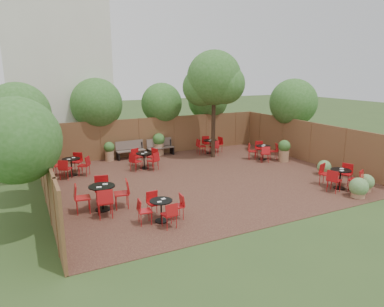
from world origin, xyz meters
name	(u,v)px	position (x,y,z in m)	size (l,w,h in m)	color
ground	(201,179)	(0.00, 0.00, 0.00)	(80.00, 80.00, 0.00)	#354F23
courtyard_paving	(201,178)	(0.00, 0.00, 0.01)	(12.00, 10.00, 0.02)	#391D17
fence_back	(158,136)	(0.00, 5.00, 1.00)	(12.00, 0.08, 2.00)	brown
fence_left	(45,174)	(-6.00, 0.00, 1.00)	(0.08, 10.00, 2.00)	brown
fence_right	(310,142)	(6.00, 0.00, 1.00)	(0.08, 10.00, 2.00)	brown
neighbour_building	(58,78)	(-4.50, 8.00, 4.00)	(5.00, 4.00, 8.00)	silver
overhang_foliage	(145,108)	(-1.30, 3.15, 2.72)	(15.71, 10.62, 2.59)	#2D5E1E
courtyard_tree	(214,81)	(2.26, 2.96, 3.90)	(2.83, 2.74, 5.40)	black
park_bench_left	(130,149)	(-1.66, 4.62, 0.49)	(1.49, 0.54, 0.91)	brown
park_bench_right	(160,147)	(-0.03, 4.62, 0.48)	(1.47, 0.56, 0.89)	brown
bistro_tables	(185,168)	(-0.63, 0.29, 0.45)	(10.58, 8.81, 0.95)	black
planters	(152,149)	(-0.83, 3.70, 0.61)	(11.22, 4.67, 1.17)	#9A6E4D
low_shrubs	(349,180)	(4.50, -3.61, 0.34)	(1.66, 3.17, 0.71)	#9A6E4D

